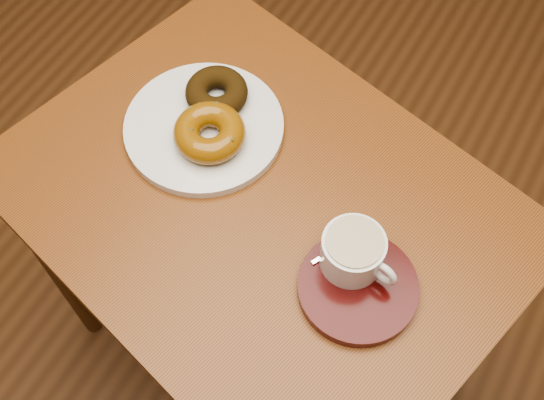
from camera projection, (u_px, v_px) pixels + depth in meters
The scene contains 8 objects.
ground at pixel (153, 324), 1.69m from camera, with size 6.00×6.00×0.00m, color #57351B.
cafe_table at pixel (262, 235), 1.13m from camera, with size 0.89×0.75×0.73m.
donut_plate at pixel (204, 127), 1.09m from camera, with size 0.26×0.26×0.02m, color silver.
donut_cinnamon at pixel (217, 92), 1.09m from camera, with size 0.10×0.10×0.04m, color black.
donut_caramel at pixel (209, 133), 1.05m from camera, with size 0.12×0.12×0.04m.
saucer at pixel (358, 288), 0.95m from camera, with size 0.17×0.17×0.02m, color #370807.
coffee_cup at pixel (354, 252), 0.94m from camera, with size 0.12×0.09×0.06m.
teaspoon at pixel (353, 237), 0.98m from camera, with size 0.05×0.09×0.01m.
Camera 1 is at (0.54, -0.35, 1.62)m, focal length 45.00 mm.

